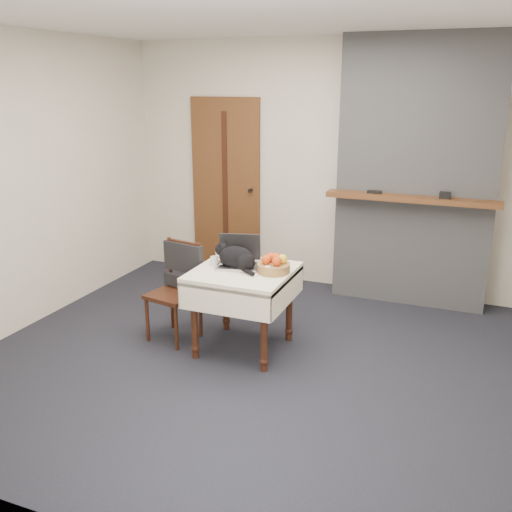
{
  "coord_description": "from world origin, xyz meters",
  "views": [
    {
      "loc": [
        1.52,
        -3.85,
        2.17
      ],
      "look_at": [
        -0.08,
        0.12,
        0.85
      ],
      "focal_mm": 40.0,
      "sensor_mm": 36.0,
      "label": 1
    }
  ],
  "objects_px": {
    "laptop": "(239,258)",
    "fruit_basket": "(274,265)",
    "cream_jar": "(215,261)",
    "chair": "(179,277)",
    "door": "(226,188)",
    "side_table": "(243,283)",
    "cat": "(237,258)",
    "pill_bottle": "(268,271)"
  },
  "relations": [
    {
      "from": "door",
      "to": "side_table",
      "type": "height_order",
      "value": "door"
    },
    {
      "from": "cream_jar",
      "to": "chair",
      "type": "bearing_deg",
      "value": 176.76
    },
    {
      "from": "pill_bottle",
      "to": "chair",
      "type": "distance_m",
      "value": 0.89
    },
    {
      "from": "chair",
      "to": "door",
      "type": "bearing_deg",
      "value": 112.51
    },
    {
      "from": "fruit_basket",
      "to": "chair",
      "type": "height_order",
      "value": "chair"
    },
    {
      "from": "laptop",
      "to": "fruit_basket",
      "type": "relative_size",
      "value": 1.55
    },
    {
      "from": "side_table",
      "to": "door",
      "type": "bearing_deg",
      "value": 118.62
    },
    {
      "from": "side_table",
      "to": "pill_bottle",
      "type": "bearing_deg",
      "value": -16.81
    },
    {
      "from": "laptop",
      "to": "pill_bottle",
      "type": "height_order",
      "value": "laptop"
    },
    {
      "from": "door",
      "to": "laptop",
      "type": "xyz_separation_m",
      "value": [
        0.9,
        -1.71,
        -0.24
      ]
    },
    {
      "from": "side_table",
      "to": "fruit_basket",
      "type": "relative_size",
      "value": 2.97
    },
    {
      "from": "laptop",
      "to": "cream_jar",
      "type": "height_order",
      "value": "laptop"
    },
    {
      "from": "fruit_basket",
      "to": "side_table",
      "type": "bearing_deg",
      "value": -171.37
    },
    {
      "from": "laptop",
      "to": "chair",
      "type": "bearing_deg",
      "value": 171.22
    },
    {
      "from": "fruit_basket",
      "to": "pill_bottle",
      "type": "bearing_deg",
      "value": -95.94
    },
    {
      "from": "side_table",
      "to": "chair",
      "type": "relative_size",
      "value": 0.91
    },
    {
      "from": "side_table",
      "to": "cream_jar",
      "type": "xyz_separation_m",
      "value": [
        -0.27,
        0.02,
        0.15
      ]
    },
    {
      "from": "door",
      "to": "cat",
      "type": "distance_m",
      "value": 2.03
    },
    {
      "from": "laptop",
      "to": "fruit_basket",
      "type": "distance_m",
      "value": 0.34
    },
    {
      "from": "laptop",
      "to": "fruit_basket",
      "type": "xyz_separation_m",
      "value": [
        0.33,
        -0.06,
        -0.0
      ]
    },
    {
      "from": "laptop",
      "to": "cream_jar",
      "type": "distance_m",
      "value": 0.2
    },
    {
      "from": "door",
      "to": "chair",
      "type": "relative_size",
      "value": 2.33
    },
    {
      "from": "pill_bottle",
      "to": "fruit_basket",
      "type": "relative_size",
      "value": 0.31
    },
    {
      "from": "door",
      "to": "chair",
      "type": "distance_m",
      "value": 1.86
    },
    {
      "from": "door",
      "to": "side_table",
      "type": "bearing_deg",
      "value": -61.38
    },
    {
      "from": "side_table",
      "to": "cream_jar",
      "type": "distance_m",
      "value": 0.31
    },
    {
      "from": "side_table",
      "to": "cat",
      "type": "relative_size",
      "value": 1.84
    },
    {
      "from": "cream_jar",
      "to": "fruit_basket",
      "type": "xyz_separation_m",
      "value": [
        0.52,
        0.02,
        0.02
      ]
    },
    {
      "from": "laptop",
      "to": "fruit_basket",
      "type": "height_order",
      "value": "laptop"
    },
    {
      "from": "cat",
      "to": "fruit_basket",
      "type": "distance_m",
      "value": 0.31
    },
    {
      "from": "side_table",
      "to": "laptop",
      "type": "height_order",
      "value": "laptop"
    },
    {
      "from": "pill_bottle",
      "to": "cat",
      "type": "bearing_deg",
      "value": 165.05
    },
    {
      "from": "door",
      "to": "laptop",
      "type": "height_order",
      "value": "door"
    },
    {
      "from": "side_table",
      "to": "laptop",
      "type": "relative_size",
      "value": 1.92
    },
    {
      "from": "cream_jar",
      "to": "chair",
      "type": "xyz_separation_m",
      "value": [
        -0.36,
        0.02,
        -0.19
      ]
    },
    {
      "from": "door",
      "to": "cat",
      "type": "bearing_deg",
      "value": -62.71
    },
    {
      "from": "chair",
      "to": "side_table",
      "type": "bearing_deg",
      "value": 7.34
    },
    {
      "from": "laptop",
      "to": "fruit_basket",
      "type": "bearing_deg",
      "value": -24.3
    },
    {
      "from": "cream_jar",
      "to": "fruit_basket",
      "type": "bearing_deg",
      "value": 2.24
    },
    {
      "from": "cream_jar",
      "to": "fruit_basket",
      "type": "relative_size",
      "value": 0.29
    },
    {
      "from": "cat",
      "to": "cream_jar",
      "type": "relative_size",
      "value": 5.52
    },
    {
      "from": "laptop",
      "to": "cream_jar",
      "type": "xyz_separation_m",
      "value": [
        -0.18,
        -0.08,
        -0.02
      ]
    }
  ]
}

